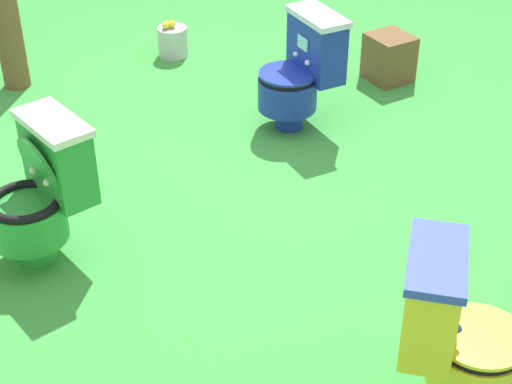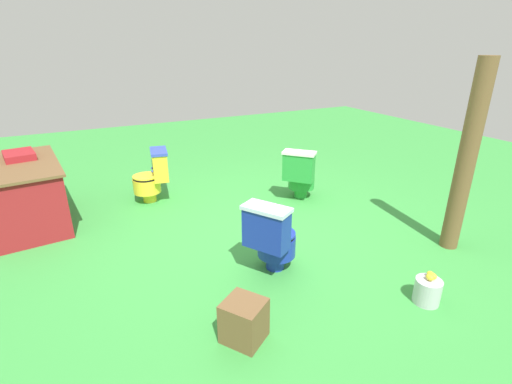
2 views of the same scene
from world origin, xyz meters
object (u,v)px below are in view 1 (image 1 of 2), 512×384
Objects in this scene: toilet_blue at (300,71)px; small_crate at (389,58)px; toilet_green at (42,191)px; lemon_bucket at (173,41)px; toilet_yellow at (456,333)px.

toilet_blue reaches higher than small_crate.
toilet_blue is at bearing -84.20° from toilet_green.
lemon_bucket is (-0.32, -1.57, -0.05)m from small_crate.
toilet_green is at bearing -105.37° from toilet_yellow.
toilet_yellow is at bearing 25.44° from lemon_bucket.
lemon_bucket is (-1.01, -0.95, -0.25)m from toilet_blue.
toilet_yellow is 1.00× the size of toilet_green.
toilet_blue and toilet_green have the same top height.
small_crate is at bearing -170.15° from toilet_yellow.
toilet_yellow reaches higher than lemon_bucket.
toilet_green is 2.63× the size of lemon_bucket.
toilet_yellow reaches higher than small_crate.
toilet_blue and toilet_yellow have the same top height.
small_crate is (-0.69, 0.62, -0.21)m from toilet_blue.
toilet_blue is at bearing -154.96° from toilet_yellow.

